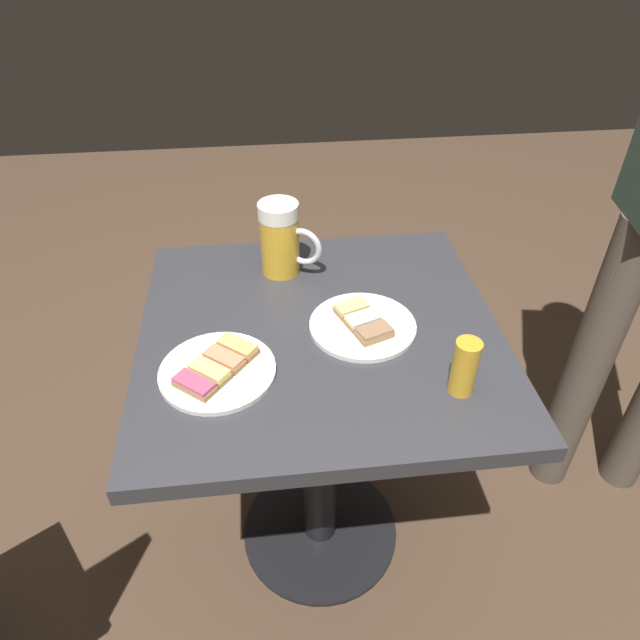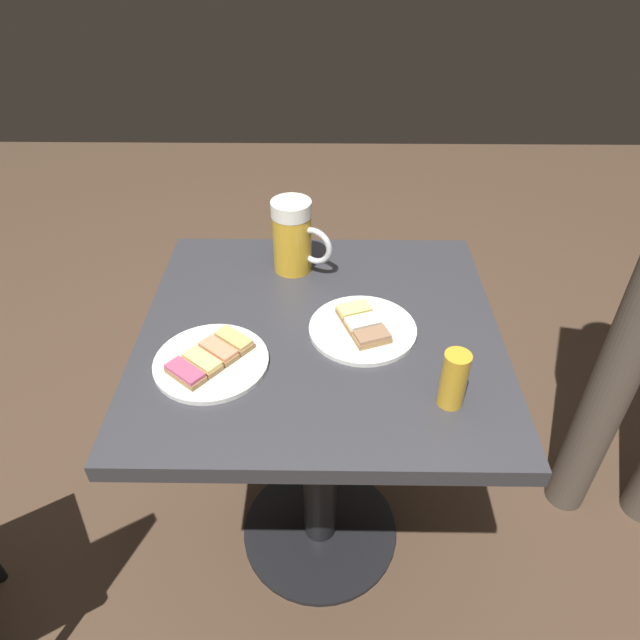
{
  "view_description": "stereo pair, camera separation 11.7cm",
  "coord_description": "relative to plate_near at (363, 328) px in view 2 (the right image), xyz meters",
  "views": [
    {
      "loc": [
        0.91,
        -0.1,
        1.51
      ],
      "look_at": [
        0.0,
        0.0,
        0.78
      ],
      "focal_mm": 31.91,
      "sensor_mm": 36.0,
      "label": 1
    },
    {
      "loc": [
        0.92,
        0.01,
        1.51
      ],
      "look_at": [
        0.0,
        0.0,
        0.78
      ],
      "focal_mm": 31.91,
      "sensor_mm": 36.0,
      "label": 2
    }
  ],
  "objects": [
    {
      "name": "plate_far",
      "position": [
        0.1,
        -0.3,
        0.0
      ],
      "size": [
        0.22,
        0.22,
        0.03
      ],
      "color": "white",
      "rests_on": "cafe_table"
    },
    {
      "name": "beer_mug",
      "position": [
        -0.23,
        -0.15,
        0.08
      ],
      "size": [
        0.1,
        0.14,
        0.17
      ],
      "color": "gold",
      "rests_on": "cafe_table"
    },
    {
      "name": "beer_glass_small",
      "position": [
        0.2,
        0.15,
        0.05
      ],
      "size": [
        0.05,
        0.05,
        0.11
      ],
      "primitive_type": "cylinder",
      "color": "gold",
      "rests_on": "cafe_table"
    },
    {
      "name": "ground_plane",
      "position": [
        -0.01,
        -0.09,
        -0.77
      ],
      "size": [
        6.0,
        6.0,
        0.0
      ],
      "primitive_type": "plane",
      "color": "#4C3828"
    },
    {
      "name": "cafe_table",
      "position": [
        -0.01,
        -0.09,
        -0.18
      ],
      "size": [
        0.72,
        0.74,
        0.76
      ],
      "color": "black",
      "rests_on": "ground_plane"
    },
    {
      "name": "plate_near",
      "position": [
        0.0,
        0.0,
        0.0
      ],
      "size": [
        0.22,
        0.22,
        0.03
      ],
      "color": "white",
      "rests_on": "cafe_table"
    }
  ]
}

